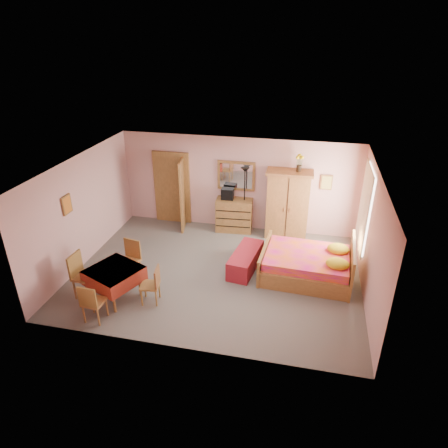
% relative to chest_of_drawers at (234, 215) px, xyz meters
% --- Properties ---
extents(floor, '(6.50, 6.50, 0.00)m').
position_rel_chest_of_drawers_xyz_m(floor, '(0.04, -2.25, -0.47)').
color(floor, '#69655D').
rests_on(floor, ground).
extents(ceiling, '(6.50, 6.50, 0.00)m').
position_rel_chest_of_drawers_xyz_m(ceiling, '(0.04, -2.25, 2.13)').
color(ceiling, brown).
rests_on(ceiling, wall_back).
extents(wall_back, '(6.50, 0.10, 2.60)m').
position_rel_chest_of_drawers_xyz_m(wall_back, '(0.04, 0.25, 0.83)').
color(wall_back, '#D49C99').
rests_on(wall_back, floor).
extents(wall_front, '(6.50, 0.10, 2.60)m').
position_rel_chest_of_drawers_xyz_m(wall_front, '(0.04, -4.75, 0.83)').
color(wall_front, '#D49C99').
rests_on(wall_front, floor).
extents(wall_left, '(0.10, 5.00, 2.60)m').
position_rel_chest_of_drawers_xyz_m(wall_left, '(-3.21, -2.25, 0.83)').
color(wall_left, '#D49C99').
rests_on(wall_left, floor).
extents(wall_right, '(0.10, 5.00, 2.60)m').
position_rel_chest_of_drawers_xyz_m(wall_right, '(3.29, -2.25, 0.83)').
color(wall_right, '#D49C99').
rests_on(wall_right, floor).
extents(doorway, '(1.06, 0.12, 2.15)m').
position_rel_chest_of_drawers_xyz_m(doorway, '(-1.86, 0.22, 0.56)').
color(doorway, '#9E6B35').
rests_on(doorway, floor).
extents(window, '(0.08, 1.40, 1.95)m').
position_rel_chest_of_drawers_xyz_m(window, '(3.25, -1.05, 0.98)').
color(window, white).
rests_on(window, wall_right).
extents(picture_left, '(0.04, 0.32, 0.42)m').
position_rel_chest_of_drawers_xyz_m(picture_left, '(-3.18, -2.85, 1.23)').
color(picture_left, orange).
rests_on(picture_left, wall_left).
extents(picture_back, '(0.30, 0.04, 0.40)m').
position_rel_chest_of_drawers_xyz_m(picture_back, '(2.39, 0.22, 1.08)').
color(picture_back, '#D8BF59').
rests_on(picture_back, wall_back).
extents(chest_of_drawers, '(1.03, 0.57, 0.94)m').
position_rel_chest_of_drawers_xyz_m(chest_of_drawers, '(0.00, 0.00, 0.00)').
color(chest_of_drawers, olive).
rests_on(chest_of_drawers, floor).
extents(wall_mirror, '(1.03, 0.06, 0.82)m').
position_rel_chest_of_drawers_xyz_m(wall_mirror, '(0.00, 0.21, 1.08)').
color(wall_mirror, white).
rests_on(wall_mirror, wall_back).
extents(stereo, '(0.34, 0.26, 0.31)m').
position_rel_chest_of_drawers_xyz_m(stereo, '(-0.19, -0.00, 0.62)').
color(stereo, black).
rests_on(stereo, chest_of_drawers).
extents(floor_lamp, '(0.30, 0.30, 1.86)m').
position_rel_chest_of_drawers_xyz_m(floor_lamp, '(0.27, 0.03, 0.46)').
color(floor_lamp, black).
rests_on(floor_lamp, floor).
extents(wardrobe, '(1.21, 0.65, 1.88)m').
position_rel_chest_of_drawers_xyz_m(wardrobe, '(1.45, -0.05, 0.47)').
color(wardrobe, '#AF723B').
rests_on(wardrobe, floor).
extents(sunflower_vase, '(0.19, 0.19, 0.45)m').
position_rel_chest_of_drawers_xyz_m(sunflower_vase, '(1.66, -0.03, 1.64)').
color(sunflower_vase, yellow).
rests_on(sunflower_vase, wardrobe).
extents(bed, '(2.12, 1.71, 0.94)m').
position_rel_chest_of_drawers_xyz_m(bed, '(2.06, -1.91, 0.00)').
color(bed, '#D91585').
rests_on(bed, floor).
extents(bench, '(0.70, 1.44, 0.46)m').
position_rel_chest_of_drawers_xyz_m(bench, '(0.65, -1.90, -0.24)').
color(bench, maroon).
rests_on(bench, floor).
extents(dining_table, '(1.27, 1.27, 0.71)m').
position_rel_chest_of_drawers_xyz_m(dining_table, '(-1.82, -3.62, -0.12)').
color(dining_table, maroon).
rests_on(dining_table, floor).
extents(chair_south, '(0.41, 0.41, 0.85)m').
position_rel_chest_of_drawers_xyz_m(chair_south, '(-1.90, -4.36, -0.04)').
color(chair_south, '#AE723B').
rests_on(chair_south, floor).
extents(chair_north, '(0.50, 0.50, 0.93)m').
position_rel_chest_of_drawers_xyz_m(chair_north, '(-1.84, -2.91, -0.00)').
color(chair_north, '#A47137').
rests_on(chair_north, floor).
extents(chair_west, '(0.47, 0.47, 0.99)m').
position_rel_chest_of_drawers_xyz_m(chair_west, '(-2.45, -3.69, 0.03)').
color(chair_west, '#9C6235').
rests_on(chair_west, floor).
extents(chair_east, '(0.43, 0.43, 0.82)m').
position_rel_chest_of_drawers_xyz_m(chair_east, '(-1.06, -3.59, -0.06)').
color(chair_east, '#A37637').
rests_on(chair_east, floor).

